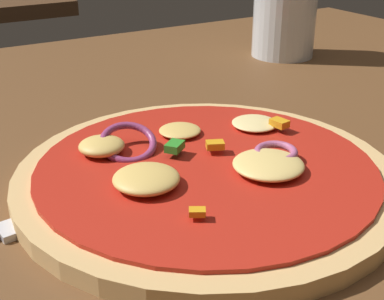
% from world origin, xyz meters
% --- Properties ---
extents(dining_table, '(1.17, 1.04, 0.03)m').
position_xyz_m(dining_table, '(0.00, 0.00, 0.02)').
color(dining_table, brown).
rests_on(dining_table, ground).
extents(pizza, '(0.28, 0.28, 0.03)m').
position_xyz_m(pizza, '(-0.02, 0.02, 0.04)').
color(pizza, tan).
rests_on(pizza, dining_table).
extents(beer_glass, '(0.08, 0.08, 0.14)m').
position_xyz_m(beer_glass, '(0.26, 0.28, 0.10)').
color(beer_glass, silver).
rests_on(beer_glass, dining_table).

